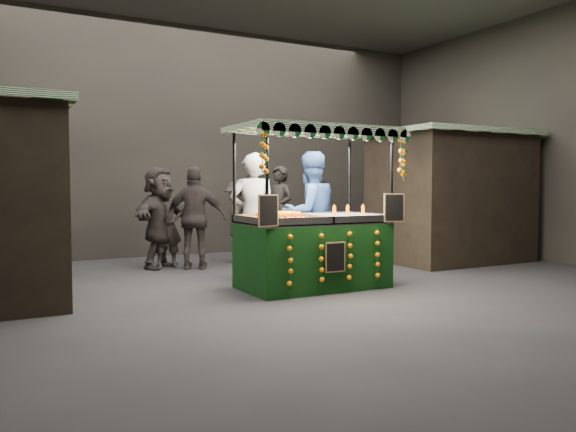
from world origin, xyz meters
TOP-DOWN VIEW (x-y plane):
  - ground at (0.00, 0.00)m, footprint 12.00×12.00m
  - market_hall at (0.00, 0.00)m, footprint 12.10×10.10m
  - neighbour_stall_right at (4.40, 1.50)m, footprint 3.00×2.20m
  - juice_stall at (0.40, 0.12)m, footprint 2.44×1.44m
  - vendor_grey at (-0.12, 1.16)m, footprint 0.86×0.70m
  - vendor_blue at (0.86, 1.06)m, footprint 1.04×0.82m
  - shopper_0 at (-0.92, 3.20)m, footprint 0.56×0.37m
  - shopper_1 at (2.19, 2.90)m, footprint 1.02×1.04m
  - shopper_2 at (-0.52, 2.78)m, footprint 1.19×0.87m
  - shopper_3 at (0.50, 3.15)m, footprint 0.95×1.20m
  - shopper_4 at (-2.93, 3.43)m, footprint 0.79×0.52m
  - shopper_5 at (0.90, 3.07)m, footprint 1.07×1.82m
  - shopper_6 at (1.63, 3.63)m, footprint 0.63×0.80m
  - shopper_7 at (-1.06, 3.23)m, footprint 1.68×1.54m

SIDE VIEW (x-z plane):
  - ground at x=0.00m, z-range 0.00..0.00m
  - juice_stall at x=0.40m, z-range -0.45..1.92m
  - shopper_0 at x=-0.92m, z-range 0.00..1.53m
  - shopper_4 at x=-2.93m, z-range 0.00..1.58m
  - shopper_3 at x=0.50m, z-range 0.00..1.62m
  - shopper_1 at x=2.19m, z-range 0.00..1.69m
  - shopper_7 at x=-1.06m, z-range 0.00..1.87m
  - shopper_5 at x=0.90m, z-range 0.00..1.87m
  - shopper_2 at x=-0.52m, z-range 0.00..1.87m
  - shopper_6 at x=1.63m, z-range 0.00..1.93m
  - vendor_grey at x=-0.12m, z-range 0.00..2.03m
  - vendor_blue at x=0.86m, z-range 0.00..2.08m
  - neighbour_stall_right at x=4.40m, z-range 0.01..2.61m
  - market_hall at x=0.00m, z-range 0.86..5.91m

